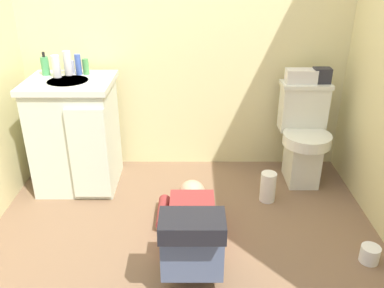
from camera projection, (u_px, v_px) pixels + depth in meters
name	position (u px, v px, depth m)	size (l,w,h in m)	color
ground_plane	(184.00, 249.00, 2.48)	(2.97, 3.19, 0.04)	brown
wall_back	(186.00, 15.00, 2.98)	(2.63, 0.08, 2.40)	beige
toilet	(304.00, 135.00, 3.06)	(0.36, 0.46, 0.75)	silver
vanity_cabinet	(77.00, 133.00, 2.97)	(0.60, 0.53, 0.82)	silver
faucet	(74.00, 67.00, 2.91)	(0.02, 0.02, 0.10)	silver
person_plumber	(192.00, 229.00, 2.34)	(0.39, 1.06, 0.52)	maroon
tissue_box	(302.00, 76.00, 2.96)	(0.22, 0.11, 0.10)	silver
toiletry_bag	(323.00, 75.00, 2.96)	(0.12, 0.09, 0.11)	#26262D
soap_dispenser	(46.00, 66.00, 2.89)	(0.06, 0.06, 0.17)	#489D5A
bottle_clear	(57.00, 66.00, 2.83)	(0.06, 0.06, 0.15)	silver
bottle_white	(69.00, 63.00, 2.88)	(0.06, 0.06, 0.17)	silver
bottle_blue	(79.00, 64.00, 2.90)	(0.04, 0.04, 0.15)	#4360BE
bottle_green	(87.00, 67.00, 2.91)	(0.04, 0.04, 0.11)	#4B974F
paper_towel_roll	(269.00, 187.00, 2.89)	(0.11, 0.11, 0.22)	white
toilet_paper_roll	(371.00, 254.00, 2.33)	(0.11, 0.11, 0.10)	white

